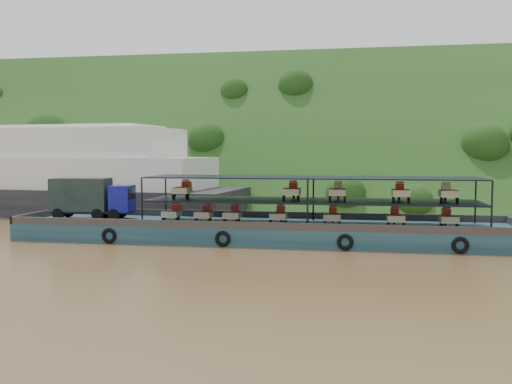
# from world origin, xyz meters

# --- Properties ---
(ground) EXTENTS (160.00, 160.00, 0.00)m
(ground) POSITION_xyz_m (0.00, 0.00, 0.00)
(ground) COLOR brown
(ground) RESTS_ON ground
(hillside) EXTENTS (140.00, 39.60, 39.60)m
(hillside) POSITION_xyz_m (0.00, 36.00, 0.00)
(hillside) COLOR #1A3814
(hillside) RESTS_ON ground
(cargo_barge) EXTENTS (35.00, 7.18, 4.54)m
(cargo_barge) POSITION_xyz_m (-1.82, -0.21, 1.07)
(cargo_barge) COLOR #123041
(cargo_barge) RESTS_ON ground
(passenger_ferry) EXTENTS (45.04, 15.11, 8.95)m
(passenger_ferry) POSITION_xyz_m (-27.79, 14.82, 3.88)
(passenger_ferry) COLOR black
(passenger_ferry) RESTS_ON ground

